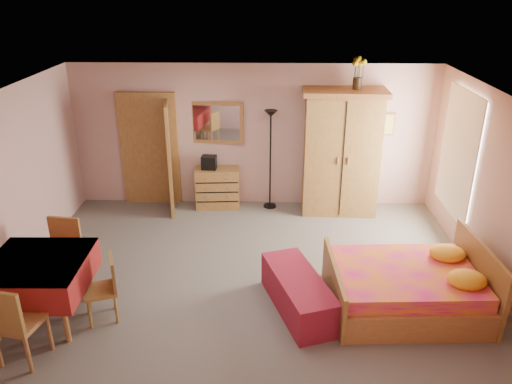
{
  "coord_description": "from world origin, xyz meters",
  "views": [
    {
      "loc": [
        0.27,
        -6.17,
        3.93
      ],
      "look_at": [
        0.1,
        0.3,
        1.15
      ],
      "focal_mm": 35.0,
      "sensor_mm": 36.0,
      "label": 1
    }
  ],
  "objects_px": {
    "chest_of_drawers": "(218,188)",
    "stereo": "(209,162)",
    "bench": "(298,293)",
    "chair_east": "(100,289)",
    "floor_lamp": "(270,160)",
    "wardrobe": "(341,153)",
    "wall_mirror": "(217,123)",
    "sunflower_vase": "(358,73)",
    "dining_table": "(42,290)",
    "bed": "(406,277)",
    "chair_south": "(20,320)",
    "chair_north": "(61,257)"
  },
  "relations": [
    {
      "from": "chest_of_drawers",
      "to": "stereo",
      "type": "height_order",
      "value": "stereo"
    },
    {
      "from": "bench",
      "to": "chair_east",
      "type": "relative_size",
      "value": 1.69
    },
    {
      "from": "floor_lamp",
      "to": "wardrobe",
      "type": "bearing_deg",
      "value": -5.89
    },
    {
      "from": "wall_mirror",
      "to": "bench",
      "type": "height_order",
      "value": "wall_mirror"
    },
    {
      "from": "sunflower_vase",
      "to": "bench",
      "type": "xyz_separation_m",
      "value": [
        -1.06,
        -3.01,
        -2.26
      ]
    },
    {
      "from": "dining_table",
      "to": "bed",
      "type": "bearing_deg",
      "value": 4.92
    },
    {
      "from": "bed",
      "to": "dining_table",
      "type": "relative_size",
      "value": 1.67
    },
    {
      "from": "bench",
      "to": "chair_east",
      "type": "distance_m",
      "value": 2.46
    },
    {
      "from": "sunflower_vase",
      "to": "dining_table",
      "type": "height_order",
      "value": "sunflower_vase"
    },
    {
      "from": "sunflower_vase",
      "to": "wardrobe",
      "type": "bearing_deg",
      "value": -175.29
    },
    {
      "from": "wardrobe",
      "to": "chair_south",
      "type": "bearing_deg",
      "value": -133.23
    },
    {
      "from": "sunflower_vase",
      "to": "stereo",
      "type": "bearing_deg",
      "value": 177.92
    },
    {
      "from": "chair_north",
      "to": "chair_south",
      "type": "bearing_deg",
      "value": 100.24
    },
    {
      "from": "bench",
      "to": "floor_lamp",
      "type": "bearing_deg",
      "value": 96.63
    },
    {
      "from": "chest_of_drawers",
      "to": "chair_north",
      "type": "relative_size",
      "value": 0.81
    },
    {
      "from": "floor_lamp",
      "to": "dining_table",
      "type": "relative_size",
      "value": 1.59
    },
    {
      "from": "chest_of_drawers",
      "to": "bed",
      "type": "xyz_separation_m",
      "value": [
        2.7,
        -3.01,
        0.07
      ]
    },
    {
      "from": "stereo",
      "to": "dining_table",
      "type": "height_order",
      "value": "stereo"
    },
    {
      "from": "wardrobe",
      "to": "chest_of_drawers",
      "type": "bearing_deg",
      "value": 178.67
    },
    {
      "from": "chair_east",
      "to": "chest_of_drawers",
      "type": "bearing_deg",
      "value": -38.32
    },
    {
      "from": "stereo",
      "to": "bed",
      "type": "distance_m",
      "value": 4.16
    },
    {
      "from": "wall_mirror",
      "to": "bed",
      "type": "height_order",
      "value": "wall_mirror"
    },
    {
      "from": "stereo",
      "to": "wall_mirror",
      "type": "bearing_deg",
      "value": 57.38
    },
    {
      "from": "chest_of_drawers",
      "to": "chair_north",
      "type": "bearing_deg",
      "value": -128.03
    },
    {
      "from": "stereo",
      "to": "chair_south",
      "type": "height_order",
      "value": "chair_south"
    },
    {
      "from": "wardrobe",
      "to": "dining_table",
      "type": "height_order",
      "value": "wardrobe"
    },
    {
      "from": "bed",
      "to": "chair_north",
      "type": "distance_m",
      "value": 4.55
    },
    {
      "from": "bed",
      "to": "chair_east",
      "type": "bearing_deg",
      "value": -177.58
    },
    {
      "from": "floor_lamp",
      "to": "bench",
      "type": "height_order",
      "value": "floor_lamp"
    },
    {
      "from": "bed",
      "to": "bench",
      "type": "xyz_separation_m",
      "value": [
        -1.37,
        -0.1,
        -0.21
      ]
    },
    {
      "from": "stereo",
      "to": "bed",
      "type": "relative_size",
      "value": 0.14
    },
    {
      "from": "stereo",
      "to": "floor_lamp",
      "type": "bearing_deg",
      "value": 1.05
    },
    {
      "from": "wardrobe",
      "to": "chair_north",
      "type": "xyz_separation_m",
      "value": [
        -4.05,
        -2.6,
        -0.62
      ]
    },
    {
      "from": "floor_lamp",
      "to": "wardrobe",
      "type": "xyz_separation_m",
      "value": [
        1.24,
        -0.13,
        0.2
      ]
    },
    {
      "from": "floor_lamp",
      "to": "sunflower_vase",
      "type": "bearing_deg",
      "value": -4.5
    },
    {
      "from": "stereo",
      "to": "bench",
      "type": "distance_m",
      "value": 3.49
    },
    {
      "from": "sunflower_vase",
      "to": "bed",
      "type": "relative_size",
      "value": 0.28
    },
    {
      "from": "floor_lamp",
      "to": "chair_south",
      "type": "bearing_deg",
      "value": -123.48
    },
    {
      "from": "wall_mirror",
      "to": "chair_east",
      "type": "distance_m",
      "value": 3.91
    },
    {
      "from": "floor_lamp",
      "to": "chair_north",
      "type": "relative_size",
      "value": 1.87
    },
    {
      "from": "chair_south",
      "to": "chest_of_drawers",
      "type": "bearing_deg",
      "value": 78.66
    },
    {
      "from": "chest_of_drawers",
      "to": "wall_mirror",
      "type": "relative_size",
      "value": 0.82
    },
    {
      "from": "dining_table",
      "to": "chair_south",
      "type": "height_order",
      "value": "chair_south"
    },
    {
      "from": "stereo",
      "to": "bed",
      "type": "bearing_deg",
      "value": -46.67
    },
    {
      "from": "floor_lamp",
      "to": "chair_east",
      "type": "xyz_separation_m",
      "value": [
        -2.08,
        -3.38,
        -0.5
      ]
    },
    {
      "from": "floor_lamp",
      "to": "dining_table",
      "type": "height_order",
      "value": "floor_lamp"
    },
    {
      "from": "wall_mirror",
      "to": "dining_table",
      "type": "height_order",
      "value": "wall_mirror"
    },
    {
      "from": "stereo",
      "to": "chair_south",
      "type": "distance_m",
      "value": 4.41
    },
    {
      "from": "chest_of_drawers",
      "to": "dining_table",
      "type": "xyz_separation_m",
      "value": [
        -1.82,
        -3.4,
        0.05
      ]
    },
    {
      "from": "chest_of_drawers",
      "to": "floor_lamp",
      "type": "bearing_deg",
      "value": -2.94
    }
  ]
}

